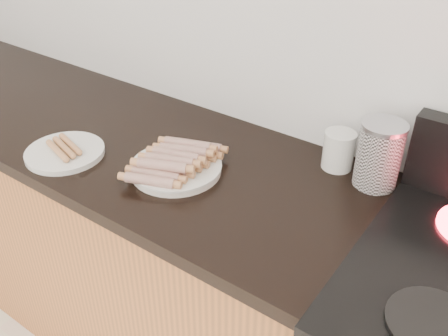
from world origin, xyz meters
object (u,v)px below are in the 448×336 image
Objects in this scene: canister at (379,155)px; mug at (339,150)px; side_plate at (65,152)px; main_plate at (176,169)px.

canister is 0.12m from mug.
side_plate is 0.88m from canister.
main_plate is 2.31× the size of mug.
main_plate is 1.38× the size of canister.
main_plate is at bearing -141.17° from mug.
canister is at bearing 26.02° from side_plate.
main_plate is at bearing 20.73° from side_plate.
main_plate is at bearing -150.61° from canister.
canister is at bearing -9.29° from mug.
side_plate is at bearing -153.98° from canister.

